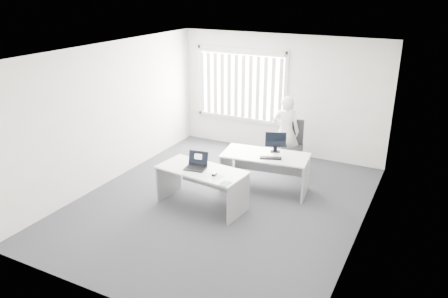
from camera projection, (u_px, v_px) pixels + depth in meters
The scene contains 18 objects.
ground at pixel (221, 203), 8.18m from camera, with size 6.00×6.00×0.00m, color #404046.
wall_back at pixel (280, 95), 10.17m from camera, with size 5.00×0.02×2.80m, color silver.
wall_front at pixel (103, 204), 5.19m from camera, with size 5.00×0.02×2.80m, color silver.
wall_left at pixel (110, 114), 8.74m from camera, with size 0.02×6.00×2.80m, color silver.
wall_right at pixel (366, 156), 6.61m from camera, with size 0.02×6.00×2.80m, color silver.
ceiling at pixel (220, 51), 7.17m from camera, with size 5.00×6.00×0.02m, color white.
window at pixel (241, 85), 10.51m from camera, with size 2.32×0.06×1.76m, color silver.
blinds at pixel (240, 87), 10.47m from camera, with size 2.20×0.10×1.50m, color silver, non-canonical shape.
desk_near at pixel (202, 180), 7.89m from camera, with size 1.67×0.91×0.73m.
desk_far at pixel (265, 164), 8.50m from camera, with size 1.74×0.98×0.75m.
office_chair at pixel (292, 154), 9.61m from camera, with size 0.75×0.75×1.07m.
person at pixel (286, 131), 9.56m from camera, with size 0.59×0.39×1.61m, color silver.
laptop at pixel (195, 162), 7.77m from camera, with size 0.37×0.33×0.29m, color black, non-canonical shape.
paper_sheet at pixel (215, 176), 7.54m from camera, with size 0.28×0.20×0.00m, color white.
mouse at pixel (214, 174), 7.56m from camera, with size 0.06×0.11×0.05m, color #BCBCBF, non-canonical shape.
booklet at pixel (225, 183), 7.25m from camera, with size 0.14×0.19×0.01m, color white.
keyboard at pixel (271, 158), 8.23m from camera, with size 0.41×0.14×0.02m, color black.
monitor at pixel (276, 142), 8.49m from camera, with size 0.41×0.12×0.41m, color black, non-canonical shape.
Camera 1 is at (3.39, -6.44, 3.87)m, focal length 35.00 mm.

